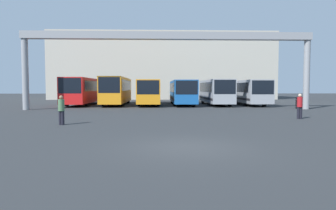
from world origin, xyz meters
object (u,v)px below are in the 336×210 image
(bus_slot_4, at_px, (215,91))
(pedestrian_near_right, at_px, (61,109))
(bus_slot_0, at_px, (84,90))
(pedestrian_mid_right, at_px, (300,106))
(bus_slot_3, at_px, (182,91))
(tire_stack, at_px, (301,103))
(bus_slot_2, at_px, (150,91))
(bus_slot_1, at_px, (117,89))
(bus_slot_5, at_px, (246,91))

(bus_slot_4, height_order, pedestrian_near_right, bus_slot_4)
(bus_slot_0, distance_m, pedestrian_mid_right, 25.63)
(bus_slot_0, xyz_separation_m, bus_slot_3, (12.13, 0.00, -0.15))
(pedestrian_near_right, xyz_separation_m, tire_stack, (19.91, 12.57, -0.29))
(bus_slot_3, bearing_deg, pedestrian_mid_right, -69.52)
(bus_slot_2, xyz_separation_m, tire_stack, (15.45, -7.79, -1.13))
(bus_slot_3, bearing_deg, bus_slot_0, -179.98)
(bus_slot_2, bearing_deg, bus_slot_4, -6.15)
(bus_slot_2, distance_m, bus_slot_4, 8.14)
(bus_slot_4, distance_m, tire_stack, 10.17)
(bus_slot_3, relative_size, tire_stack, 10.15)
(pedestrian_mid_right, relative_size, tire_stack, 1.42)
(tire_stack, bearing_deg, pedestrian_mid_right, -116.38)
(bus_slot_4, bearing_deg, tire_stack, -43.24)
(bus_slot_1, bearing_deg, bus_slot_0, 178.81)
(bus_slot_0, height_order, bus_slot_1, bus_slot_1)
(pedestrian_mid_right, bearing_deg, bus_slot_1, -43.71)
(bus_slot_3, relative_size, pedestrian_near_right, 7.27)
(bus_slot_0, relative_size, bus_slot_3, 1.00)
(bus_slot_1, distance_m, pedestrian_near_right, 20.24)
(bus_slot_1, bearing_deg, bus_slot_4, -3.39)
(bus_slot_1, bearing_deg, tire_stack, -21.40)
(bus_slot_3, distance_m, bus_slot_5, 8.09)
(bus_slot_2, bearing_deg, pedestrian_mid_right, -58.94)
(bus_slot_2, distance_m, bus_slot_3, 4.05)
(bus_slot_0, relative_size, pedestrian_near_right, 7.27)
(bus_slot_5, xyz_separation_m, tire_stack, (3.31, -7.66, -1.13))
(bus_slot_3, xyz_separation_m, pedestrian_mid_right, (6.55, -17.52, -0.81))
(bus_slot_5, bearing_deg, bus_slot_4, -169.63)
(bus_slot_1, height_order, pedestrian_mid_right, bus_slot_1)
(bus_slot_2, distance_m, tire_stack, 17.34)
(pedestrian_near_right, bearing_deg, pedestrian_mid_right, 31.69)
(bus_slot_1, xyz_separation_m, tire_stack, (19.49, -7.64, -1.32))
(bus_slot_4, bearing_deg, pedestrian_near_right, -122.77)
(bus_slot_3, xyz_separation_m, tire_stack, (11.40, -7.73, -1.11))
(bus_slot_4, height_order, pedestrian_mid_right, bus_slot_4)
(bus_slot_3, distance_m, bus_slot_4, 4.12)
(bus_slot_3, distance_m, tire_stack, 13.82)
(bus_slot_1, relative_size, bus_slot_3, 0.99)
(bus_slot_4, distance_m, pedestrian_near_right, 23.20)
(bus_slot_4, bearing_deg, bus_slot_2, 173.85)
(bus_slot_0, bearing_deg, bus_slot_1, -1.19)
(bus_slot_1, relative_size, tire_stack, 10.00)
(bus_slot_4, xyz_separation_m, bus_slot_5, (4.04, 0.74, -0.03))
(bus_slot_5, bearing_deg, tire_stack, -66.61)
(pedestrian_near_right, distance_m, tire_stack, 23.55)
(bus_slot_0, distance_m, bus_slot_3, 12.14)
(pedestrian_near_right, height_order, pedestrian_mid_right, pedestrian_mid_right)
(bus_slot_0, distance_m, bus_slot_1, 4.05)
(bus_slot_4, distance_m, pedestrian_mid_right, 16.92)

